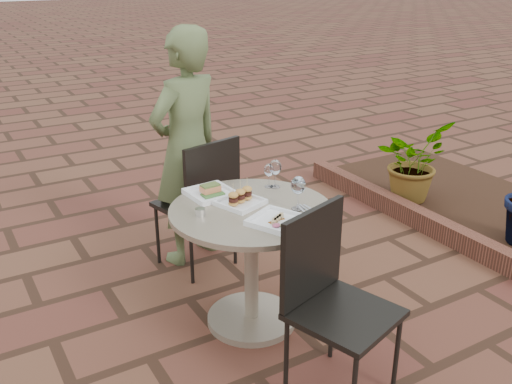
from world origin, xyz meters
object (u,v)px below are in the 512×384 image
cafe_table (251,248)px  plate_tuna (277,220)px  chair_far (203,195)px  plate_sliders (240,199)px  chair_near (329,289)px  diner (187,149)px  plate_salmon (211,192)px

cafe_table → plate_tuna: plate_tuna is taller
cafe_table → chair_far: (0.04, 0.71, 0.07)m
cafe_table → plate_sliders: size_ratio=3.22×
plate_sliders → plate_tuna: 0.31m
chair_near → diner: 1.58m
chair_far → plate_sliders: 0.67m
plate_salmon → plate_sliders: plate_sliders is taller
cafe_table → plate_tuna: bearing=-85.2°
plate_tuna → plate_salmon: bearing=104.3°
plate_salmon → chair_near: bearing=-80.2°
plate_tuna → diner: bearing=89.3°
plate_salmon → plate_sliders: 0.22m
plate_salmon → plate_tuna: bearing=-75.7°
chair_near → plate_salmon: chair_near is taller
chair_far → plate_salmon: size_ratio=3.54×
chair_near → diner: (-0.02, 1.56, 0.26)m
chair_far → diner: 0.33m
plate_tuna → chair_near: bearing=-85.7°
plate_salmon → plate_sliders: size_ratio=0.94×
cafe_table → plate_salmon: size_ratio=3.42×
diner → chair_far: bearing=73.2°
cafe_table → plate_sliders: (-0.03, 0.08, 0.28)m
cafe_table → diner: 0.98m
chair_far → plate_tuna: 0.95m
plate_salmon → plate_tuna: plate_salmon is taller
plate_salmon → chair_far: bearing=70.6°
chair_near → plate_salmon: (-0.16, 0.92, 0.20)m
chair_near → plate_tuna: chair_near is taller
chair_far → plate_sliders: size_ratio=3.33×
plate_sliders → chair_far: bearing=83.9°
cafe_table → plate_salmon: plate_salmon is taller
chair_far → plate_sliders: (-0.07, -0.63, 0.21)m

